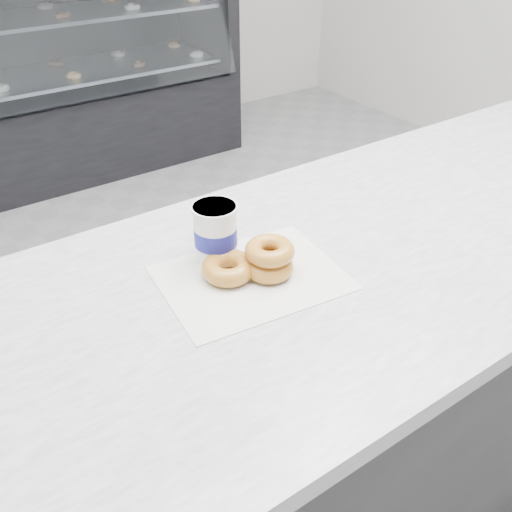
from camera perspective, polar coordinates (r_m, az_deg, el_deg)
The scene contains 7 objects.
ground at distance 2.17m, azimuth -2.31°, elevation -11.54°, with size 5.00×5.00×0.00m, color gray.
counter at distance 1.53m, azimuth 9.91°, elevation -12.60°, with size 3.06×0.76×0.90m.
display_case at distance 3.67m, azimuth -21.42°, elevation 14.86°, with size 2.40×0.74×1.25m.
wax_paper at distance 1.10m, azimuth -0.46°, elevation -2.18°, with size 0.34×0.26×0.00m, color silver.
donut_single at distance 1.09m, azimuth -2.79°, elevation -1.20°, with size 0.10×0.10×0.04m, color #BA7B33.
donut_stack at distance 1.09m, azimuth 1.33°, elevation -0.26°, with size 0.14×0.14×0.07m.
coffee_cup at distance 1.12m, azimuth -4.08°, elevation 2.35°, with size 0.10×0.10×0.12m.
Camera 1 is at (-0.80, -1.30, 1.54)m, focal length 40.00 mm.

